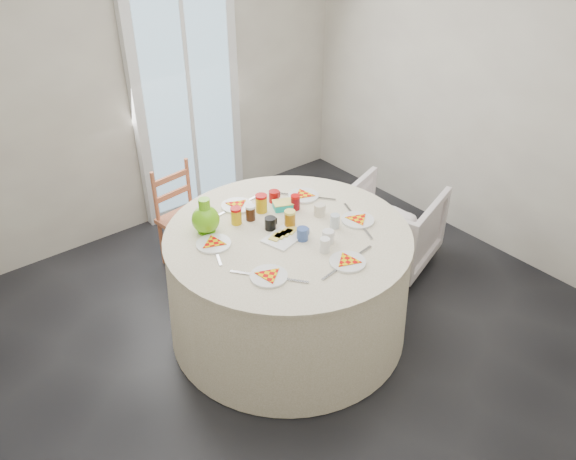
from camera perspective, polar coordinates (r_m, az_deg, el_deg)
floor at (r=3.91m, az=0.84°, el=-10.74°), size 4.00×4.00×0.00m
wall_back at (r=4.76m, az=-15.08°, el=14.68°), size 4.00×0.02×2.60m
wall_right at (r=4.62m, az=21.03°, el=13.07°), size 0.02×4.00×2.60m
glass_door at (r=4.97m, az=-10.19°, el=12.93°), size 1.00×0.08×2.10m
table at (r=3.75m, az=0.00°, el=-5.47°), size 1.60×1.60×0.81m
wooden_chair at (r=4.40m, az=-10.32°, el=1.79°), size 0.42×0.40×0.83m
armchair at (r=4.47m, az=10.45°, el=1.18°), size 0.82×0.85×0.70m
place_settings at (r=3.52m, az=0.00°, el=-0.41°), size 1.30×1.30×0.02m
jar_cluster at (r=3.66m, az=-2.33°, el=1.91°), size 0.50×0.32×0.14m
butter_tub at (r=3.76m, az=-0.46°, el=2.23°), size 0.17×0.15×0.05m
green_pitcher at (r=3.51m, az=-8.37°, el=1.09°), size 0.19×0.19×0.23m
cheese_platter at (r=3.47m, az=-0.25°, el=-0.83°), size 0.32×0.25×0.04m
mugs_glasses at (r=3.55m, az=1.68°, el=0.69°), size 0.67×0.67×0.10m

